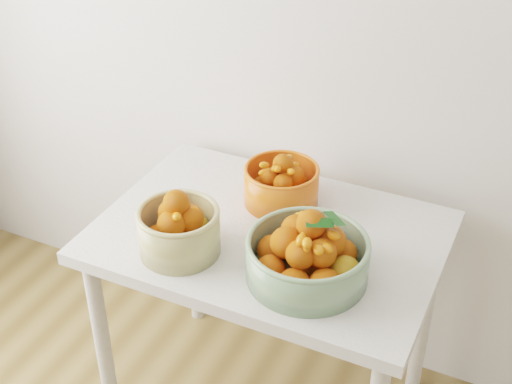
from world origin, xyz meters
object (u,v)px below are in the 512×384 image
table (269,257)px  bowl_green (308,256)px  bowl_cream (179,229)px  bowl_orange (282,184)px

table → bowl_green: bowl_green is taller
table → bowl_cream: size_ratio=3.87×
table → bowl_green: size_ratio=2.30×
bowl_orange → bowl_cream: bearing=-114.7°
bowl_cream → bowl_orange: bearing=65.3°
bowl_orange → table: bearing=-79.2°
bowl_cream → table: bearing=45.2°
bowl_cream → bowl_orange: (0.16, 0.35, -0.01)m
bowl_green → bowl_orange: 0.37m
table → bowl_cream: bearing=-134.8°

